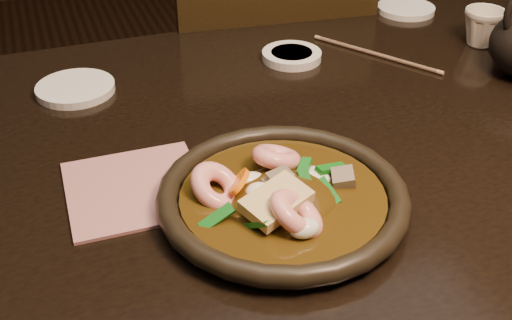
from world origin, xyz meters
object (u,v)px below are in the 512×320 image
object	(u,v)px
table	(356,174)
tea_cup	(483,26)
plate	(283,198)
chair	(263,107)

from	to	relation	value
table	tea_cup	distance (m)	0.42
plate	tea_cup	bearing A→B (deg)	32.17
table	chair	world-z (taller)	chair
chair	tea_cup	xyz separation A→B (m)	(0.29, -0.36, 0.30)
table	plate	xyz separation A→B (m)	(-0.17, -0.13, 0.09)
chair	tea_cup	distance (m)	0.55
chair	plate	xyz separation A→B (m)	(-0.23, -0.68, 0.27)
table	tea_cup	bearing A→B (deg)	29.56
plate	tea_cup	xyz separation A→B (m)	(0.52, 0.33, 0.02)
tea_cup	chair	bearing A→B (deg)	129.05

